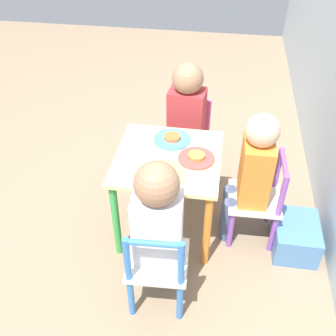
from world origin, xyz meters
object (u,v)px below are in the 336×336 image
Objects in this scene: chair_purple at (259,200)px; plate_back at (196,158)px; child_left at (186,116)px; plate_right at (163,173)px; chair_pink at (187,142)px; child_right at (158,221)px; storage_bin at (295,236)px; child_back at (252,170)px; plate_left at (172,139)px; chair_blue at (157,266)px; kids_table at (168,170)px.

chair_purple is 0.41m from plate_back.
child_left is 0.42m from plate_back.
chair_purple is 2.55× the size of plate_right.
plate_right is at bearing -73.77° from chair_purple.
child_right is at bearing -85.95° from chair_pink.
chair_purple is at bearing -41.32° from chair_pink.
child_left is 2.84× the size of storage_bin.
plate_back is (-0.41, 0.11, 0.03)m from child_right.
plate_left is (-0.12, -0.40, 0.05)m from child_back.
kids_table is at bearing -90.00° from chair_blue.
plate_right is at bearing -88.71° from chair_blue.
storage_bin is at bearing -34.12° from chair_pink.
kids_table is 1.01× the size of chair_blue.
child_right is 4.04× the size of plate_left.
chair_pink is 0.65m from plate_right.
child_back is (0.45, 0.36, 0.19)m from chair_pink.
child_left is 0.81m from child_right.
child_left is 1.01× the size of child_right.
chair_purple is 0.54m from plate_left.
kids_table is 2.58× the size of plate_right.
child_left is at bearing -90.00° from chair_pink.
chair_blue is at bearing -13.51° from plate_back.
plate_back reaches higher than chair_purple.
chair_pink is 0.65× the size of child_left.
child_left is at bearing -134.30° from chair_purple.
child_left is (-0.39, -0.37, 0.03)m from child_back.
child_left is at bearing 175.81° from plate_right.
chair_purple is 0.55m from plate_right.
kids_table is at bearing -94.80° from storage_bin.
kids_table is 0.41m from child_back.
child_back reaches higher than chair_purple.
chair_pink is 1.84× the size of storage_bin.
child_back is 0.27m from plate_back.
child_right reaches higher than plate_back.
plate_back is (0.01, -0.33, 0.25)m from chair_purple.
child_back is 0.97× the size of child_right.
plate_right is at bearing -0.00° from plate_left.
storage_bin is (0.07, 0.27, -0.35)m from child_back.
storage_bin is at bearing 69.24° from chair_purple.
plate_left is 0.81m from storage_bin.
storage_bin is (-0.35, 0.65, -0.38)m from child_right.
child_back is 0.54m from child_left.
chair_pink is 0.93m from chair_blue.
chair_pink is 0.66× the size of child_right.
plate_back is at bearing 135.00° from plate_right.
child_back reaches higher than plate_right.
plate_left is at bearing 180.00° from plate_right.
plate_left is (0.33, -0.05, 0.25)m from chair_pink.
chair_pink is 0.41m from plate_left.
plate_left is at bearing -135.00° from plate_back.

